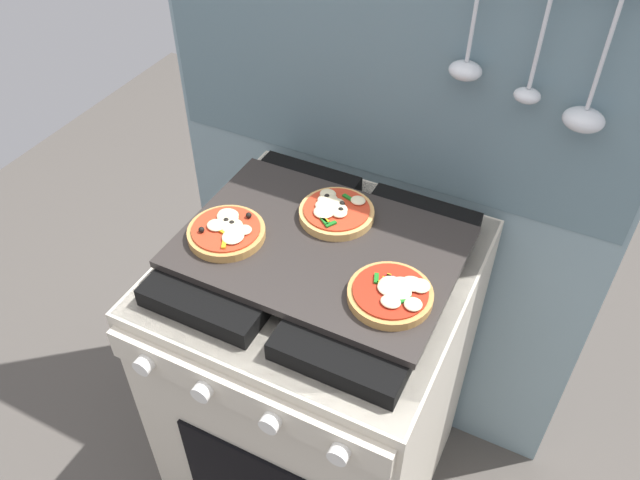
# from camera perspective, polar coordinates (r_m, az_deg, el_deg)

# --- Properties ---
(ground_plane) EXTENTS (4.00, 4.00, 0.00)m
(ground_plane) POSITION_cam_1_polar(r_m,az_deg,el_deg) (2.00, 0.00, -19.96)
(ground_plane) COLOR #4C4742
(kitchen_backsplash) EXTENTS (1.10, 0.09, 1.55)m
(kitchen_backsplash) POSITION_cam_1_polar(r_m,az_deg,el_deg) (1.58, 5.53, 3.59)
(kitchen_backsplash) COLOR #7A939E
(kitchen_backsplash) RESTS_ON ground_plane
(stove) EXTENTS (0.60, 0.64, 0.90)m
(stove) POSITION_cam_1_polar(r_m,az_deg,el_deg) (1.61, -0.03, -12.60)
(stove) COLOR beige
(stove) RESTS_ON ground_plane
(baking_tray) EXTENTS (0.54, 0.38, 0.02)m
(baking_tray) POSITION_cam_1_polar(r_m,az_deg,el_deg) (1.27, 0.00, -0.60)
(baking_tray) COLOR #2D2826
(baking_tray) RESTS_ON stove
(pizza_left) EXTENTS (0.15, 0.15, 0.03)m
(pizza_left) POSITION_cam_1_polar(r_m,az_deg,el_deg) (1.28, -8.26, 0.82)
(pizza_left) COLOR #C18947
(pizza_left) RESTS_ON baking_tray
(pizza_right) EXTENTS (0.15, 0.15, 0.03)m
(pizza_right) POSITION_cam_1_polar(r_m,az_deg,el_deg) (1.16, 6.43, -4.72)
(pizza_right) COLOR #C18947
(pizza_right) RESTS_ON baking_tray
(pizza_center) EXTENTS (0.15, 0.15, 0.03)m
(pizza_center) POSITION_cam_1_polar(r_m,az_deg,el_deg) (1.31, 1.41, 2.56)
(pizza_center) COLOR tan
(pizza_center) RESTS_ON baking_tray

